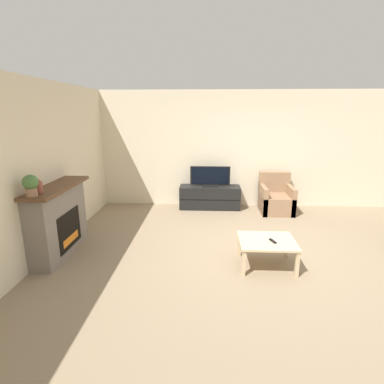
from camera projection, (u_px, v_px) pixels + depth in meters
The scene contains 11 objects.
ground_plane at pixel (259, 255), 4.77m from camera, with size 24.00×24.00×0.00m, color #89755B.
wall_back at pixel (243, 150), 7.03m from camera, with size 12.00×0.06×2.70m.
wall_left at pixel (42, 170), 4.58m from camera, with size 0.06×12.00×2.70m.
fireplace at pixel (58, 219), 4.71m from camera, with size 0.45×1.46×1.12m.
mantel_vase_left at pixel (39, 187), 4.12m from camera, with size 0.10×0.10×0.20m.
potted_plant at pixel (31, 184), 3.93m from camera, with size 0.20×0.20×0.30m.
tv_stand at pixel (210, 197), 7.06m from camera, with size 1.41×0.48×0.53m.
tv at pixel (210, 177), 6.93m from camera, with size 0.92×0.18×0.47m.
armchair at pixel (276, 199), 6.80m from camera, with size 0.70×0.76×0.87m.
coffee_table at pixel (267, 244), 4.35m from camera, with size 0.81×0.68×0.41m.
remote at pixel (273, 241), 4.29m from camera, with size 0.09×0.15×0.02m.
Camera 1 is at (-0.85, -4.39, 2.21)m, focal length 28.00 mm.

